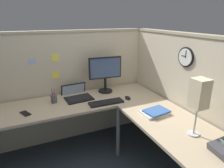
{
  "coord_description": "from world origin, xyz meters",
  "views": [
    {
      "loc": [
        -0.8,
        -1.8,
        1.74
      ],
      "look_at": [
        0.15,
        0.32,
        0.95
      ],
      "focal_mm": 31.57,
      "sensor_mm": 36.0,
      "label": 1
    }
  ],
  "objects_px": {
    "laptop": "(77,95)",
    "cell_phone": "(25,113)",
    "computer_mouse": "(128,98)",
    "pen_cup": "(54,99)",
    "desk_lamp_paper": "(199,95)",
    "book_stack": "(155,112)",
    "monitor": "(105,72)",
    "keyboard": "(106,102)",
    "wall_clock": "(186,57)"
  },
  "relations": [
    {
      "from": "laptop",
      "to": "cell_phone",
      "type": "distance_m",
      "value": 0.69
    },
    {
      "from": "computer_mouse",
      "to": "pen_cup",
      "type": "distance_m",
      "value": 0.94
    },
    {
      "from": "laptop",
      "to": "cell_phone",
      "type": "height_order",
      "value": "laptop"
    },
    {
      "from": "computer_mouse",
      "to": "desk_lamp_paper",
      "type": "distance_m",
      "value": 1.04
    },
    {
      "from": "pen_cup",
      "to": "book_stack",
      "type": "relative_size",
      "value": 0.61
    },
    {
      "from": "laptop",
      "to": "computer_mouse",
      "type": "bearing_deg",
      "value": -30.34
    },
    {
      "from": "monitor",
      "to": "cell_phone",
      "type": "relative_size",
      "value": 3.47
    },
    {
      "from": "keyboard",
      "to": "wall_clock",
      "type": "bearing_deg",
      "value": -28.13
    },
    {
      "from": "monitor",
      "to": "cell_phone",
      "type": "xyz_separation_m",
      "value": [
        -1.07,
        -0.27,
        -0.29
      ]
    },
    {
      "from": "laptop",
      "to": "computer_mouse",
      "type": "height_order",
      "value": "laptop"
    },
    {
      "from": "pen_cup",
      "to": "cell_phone",
      "type": "height_order",
      "value": "pen_cup"
    },
    {
      "from": "cell_phone",
      "to": "book_stack",
      "type": "relative_size",
      "value": 0.48
    },
    {
      "from": "monitor",
      "to": "pen_cup",
      "type": "distance_m",
      "value": 0.77
    },
    {
      "from": "keyboard",
      "to": "cell_phone",
      "type": "bearing_deg",
      "value": 175.03
    },
    {
      "from": "cell_phone",
      "to": "wall_clock",
      "type": "relative_size",
      "value": 0.65
    },
    {
      "from": "monitor",
      "to": "pen_cup",
      "type": "relative_size",
      "value": 2.78
    },
    {
      "from": "book_stack",
      "to": "laptop",
      "type": "bearing_deg",
      "value": 128.58
    },
    {
      "from": "laptop",
      "to": "computer_mouse",
      "type": "distance_m",
      "value": 0.68
    },
    {
      "from": "computer_mouse",
      "to": "book_stack",
      "type": "relative_size",
      "value": 0.35
    },
    {
      "from": "cell_phone",
      "to": "book_stack",
      "type": "distance_m",
      "value": 1.43
    },
    {
      "from": "laptop",
      "to": "cell_phone",
      "type": "bearing_deg",
      "value": -158.38
    },
    {
      "from": "computer_mouse",
      "to": "cell_phone",
      "type": "xyz_separation_m",
      "value": [
        -1.23,
        0.09,
        -0.01
      ]
    },
    {
      "from": "book_stack",
      "to": "monitor",
      "type": "bearing_deg",
      "value": 105.78
    },
    {
      "from": "keyboard",
      "to": "wall_clock",
      "type": "xyz_separation_m",
      "value": [
        0.78,
        -0.44,
        0.58
      ]
    },
    {
      "from": "laptop",
      "to": "desk_lamp_paper",
      "type": "xyz_separation_m",
      "value": [
        0.75,
        -1.31,
        0.36
      ]
    },
    {
      "from": "book_stack",
      "to": "wall_clock",
      "type": "height_order",
      "value": "wall_clock"
    },
    {
      "from": "computer_mouse",
      "to": "book_stack",
      "type": "distance_m",
      "value": 0.5
    },
    {
      "from": "keyboard",
      "to": "desk_lamp_paper",
      "type": "bearing_deg",
      "value": -62.48
    },
    {
      "from": "laptop",
      "to": "book_stack",
      "type": "xyz_separation_m",
      "value": [
        0.67,
        -0.84,
        -0.0
      ]
    },
    {
      "from": "cell_phone",
      "to": "laptop",
      "type": "bearing_deg",
      "value": -3.01
    },
    {
      "from": "pen_cup",
      "to": "desk_lamp_paper",
      "type": "bearing_deg",
      "value": -49.68
    },
    {
      "from": "wall_clock",
      "to": "pen_cup",
      "type": "bearing_deg",
      "value": 151.9
    },
    {
      "from": "keyboard",
      "to": "pen_cup",
      "type": "bearing_deg",
      "value": 155.3
    },
    {
      "from": "monitor",
      "to": "laptop",
      "type": "bearing_deg",
      "value": -177.26
    },
    {
      "from": "keyboard",
      "to": "desk_lamp_paper",
      "type": "distance_m",
      "value": 1.12
    },
    {
      "from": "cell_phone",
      "to": "wall_clock",
      "type": "distance_m",
      "value": 1.88
    },
    {
      "from": "wall_clock",
      "to": "monitor",
      "type": "bearing_deg",
      "value": 127.67
    },
    {
      "from": "pen_cup",
      "to": "wall_clock",
      "type": "xyz_separation_m",
      "value": [
        1.36,
        -0.73,
        0.54
      ]
    },
    {
      "from": "monitor",
      "to": "wall_clock",
      "type": "xyz_separation_m",
      "value": [
        0.63,
        -0.82,
        0.3
      ]
    },
    {
      "from": "monitor",
      "to": "book_stack",
      "type": "distance_m",
      "value": 0.93
    },
    {
      "from": "cell_phone",
      "to": "book_stack",
      "type": "xyz_separation_m",
      "value": [
        1.31,
        -0.58,
        0.02
      ]
    },
    {
      "from": "computer_mouse",
      "to": "book_stack",
      "type": "xyz_separation_m",
      "value": [
        0.08,
        -0.49,
        0.0
      ]
    },
    {
      "from": "pen_cup",
      "to": "wall_clock",
      "type": "relative_size",
      "value": 0.82
    },
    {
      "from": "desk_lamp_paper",
      "to": "wall_clock",
      "type": "distance_m",
      "value": 0.63
    },
    {
      "from": "monitor",
      "to": "book_stack",
      "type": "bearing_deg",
      "value": -74.22
    },
    {
      "from": "laptop",
      "to": "pen_cup",
      "type": "xyz_separation_m",
      "value": [
        -0.3,
        -0.07,
        0.03
      ]
    },
    {
      "from": "monitor",
      "to": "computer_mouse",
      "type": "distance_m",
      "value": 0.49
    },
    {
      "from": "pen_cup",
      "to": "cell_phone",
      "type": "distance_m",
      "value": 0.39
    },
    {
      "from": "cell_phone",
      "to": "desk_lamp_paper",
      "type": "height_order",
      "value": "desk_lamp_paper"
    },
    {
      "from": "computer_mouse",
      "to": "desk_lamp_paper",
      "type": "relative_size",
      "value": 0.2
    }
  ]
}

